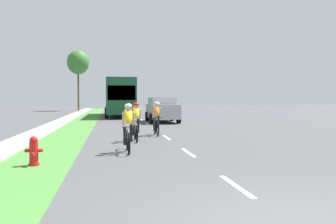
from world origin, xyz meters
TOP-DOWN VIEW (x-y plane):
  - ground_plane at (0.00, 20.00)m, footprint 120.00×120.00m
  - grass_verge at (-4.42, 20.00)m, footprint 1.94×70.00m
  - sidewalk_concrete at (-6.03, 20.00)m, footprint 1.28×70.00m
  - lane_markings_center at (0.00, 24.00)m, footprint 0.12×53.49m
  - fire_hydrant_red at (-4.42, 5.32)m, footprint 0.44×0.38m
  - cyclist_lead at (-1.90, 7.15)m, footprint 0.42×1.72m
  - cyclist_trailing at (-1.44, 10.05)m, footprint 0.42×1.72m
  - cyclist_distant at (-0.33, 12.10)m, footprint 0.42×1.72m
  - suv_silver at (1.26, 21.08)m, footprint 2.15×4.70m
  - bus_dark_green at (-1.55, 30.27)m, footprint 2.78×11.60m
  - street_tree_far at (-6.80, 45.49)m, footprint 3.00×3.00m

SIDE VIEW (x-z plane):
  - ground_plane at x=0.00m, z-range 0.00..0.00m
  - grass_verge at x=-4.42m, z-range 0.00..0.01m
  - lane_markings_center at x=0.00m, z-range 0.00..0.01m
  - sidewalk_concrete at x=-6.03m, z-range -0.05..0.06m
  - fire_hydrant_red at x=-4.42m, z-range -0.01..0.75m
  - cyclist_lead at x=-1.90m, z-range 0.02..1.60m
  - cyclist_trailing at x=-1.44m, z-range 0.02..1.60m
  - cyclist_distant at x=-0.33m, z-range 0.02..1.60m
  - suv_silver at x=1.26m, z-range 0.05..1.84m
  - bus_dark_green at x=-1.55m, z-range 0.24..3.72m
  - street_tree_far at x=-6.80m, z-range 2.47..10.80m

